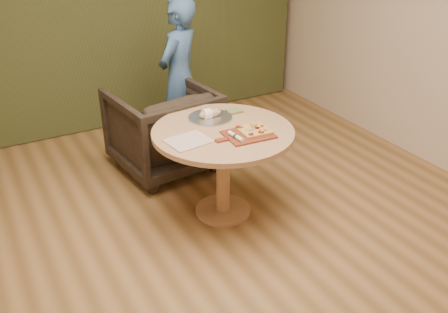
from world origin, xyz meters
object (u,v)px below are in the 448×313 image
object	(u,v)px
pizza_paddle	(247,135)
armchair	(163,125)
flatbread_pizza	(254,130)
serving_tray	(210,118)
cutlery_roll	(236,136)
bread_roll	(209,114)
person_standing	(179,76)
pedestal_table	(223,146)

from	to	relation	value
pizza_paddle	armchair	bearing A→B (deg)	104.65
armchair	flatbread_pizza	bearing A→B (deg)	97.88
serving_tray	armchair	world-z (taller)	armchair
cutlery_roll	serving_tray	size ratio (longest dim) A/B	0.56
flatbread_pizza	bread_roll	size ratio (longest dim) A/B	1.21
serving_tray	armchair	distance (m)	0.79
serving_tray	bread_roll	distance (m)	0.04
bread_roll	person_standing	world-z (taller)	person_standing
pizza_paddle	bread_roll	bearing A→B (deg)	106.61
pizza_paddle	flatbread_pizza	bearing A→B (deg)	11.75
bread_roll	armchair	world-z (taller)	armchair
bread_roll	armchair	distance (m)	0.80
cutlery_roll	pizza_paddle	bearing A→B (deg)	5.29
cutlery_roll	pedestal_table	bearing A→B (deg)	83.34
cutlery_roll	flatbread_pizza	bearing A→B (deg)	4.51
serving_tray	pizza_paddle	bearing A→B (deg)	-78.03
armchair	person_standing	world-z (taller)	person_standing
flatbread_pizza	serving_tray	distance (m)	0.44
pedestal_table	armchair	bearing A→B (deg)	96.95
cutlery_roll	serving_tray	world-z (taller)	cutlery_roll
pizza_paddle	armchair	xyz separation A→B (m)	(-0.22, 1.13, -0.32)
pizza_paddle	serving_tray	xyz separation A→B (m)	(-0.09, 0.43, -0.00)
flatbread_pizza	serving_tray	xyz separation A→B (m)	(-0.16, 0.42, -0.02)
serving_tray	person_standing	xyz separation A→B (m)	(0.21, 1.05, 0.01)
flatbread_pizza	bread_roll	xyz separation A→B (m)	(-0.16, 0.42, 0.02)
serving_tray	bread_roll	bearing A→B (deg)	180.00
pizza_paddle	armchair	size ratio (longest dim) A/B	0.51
armchair	pizza_paddle	bearing A→B (deg)	94.63
flatbread_pizza	pedestal_table	bearing A→B (deg)	135.09
pizza_paddle	cutlery_roll	xyz separation A→B (m)	(-0.11, -0.02, 0.02)
cutlery_roll	armchair	world-z (taller)	armchair
cutlery_roll	person_standing	size ratio (longest dim) A/B	0.13
pizza_paddle	person_standing	bearing A→B (deg)	88.97
serving_tray	bread_roll	size ratio (longest dim) A/B	1.84
bread_roll	person_standing	distance (m)	1.07
serving_tray	person_standing	bearing A→B (deg)	78.85
pizza_paddle	cutlery_roll	bearing A→B (deg)	-166.11
flatbread_pizza	person_standing	bearing A→B (deg)	87.98
cutlery_roll	person_standing	distance (m)	1.51
cutlery_roll	serving_tray	bearing A→B (deg)	82.00
serving_tray	armchair	size ratio (longest dim) A/B	0.40
pedestal_table	armchair	distance (m)	0.97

